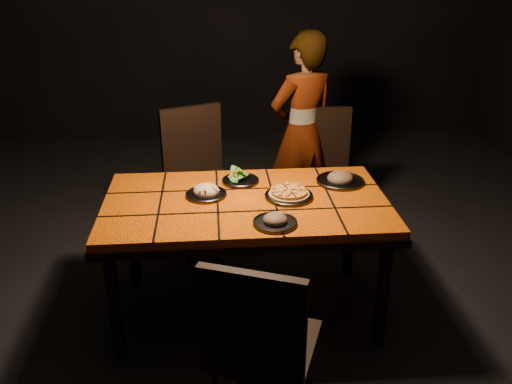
{
  "coord_description": "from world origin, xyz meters",
  "views": [
    {
      "loc": [
        -0.17,
        -2.77,
        2.05
      ],
      "look_at": [
        0.05,
        -0.05,
        0.82
      ],
      "focal_mm": 38.0,
      "sensor_mm": 36.0,
      "label": 1
    }
  ],
  "objects": [
    {
      "name": "diner",
      "position": [
        0.51,
        1.16,
        0.76
      ],
      "size": [
        0.66,
        0.57,
        1.53
      ],
      "primitive_type": "imported",
      "rotation": [
        0.0,
        0.0,
        3.57
      ],
      "color": "brown",
      "rests_on": "ground"
    },
    {
      "name": "dining_table",
      "position": [
        0.0,
        0.0,
        0.67
      ],
      "size": [
        1.62,
        0.92,
        0.75
      ],
      "color": "#FF6808",
      "rests_on": "ground"
    },
    {
      "name": "plate_mushroom_a",
      "position": [
        0.13,
        -0.31,
        0.77
      ],
      "size": [
        0.23,
        0.23,
        0.08
      ],
      "color": "#3A3A3F",
      "rests_on": "dining_table"
    },
    {
      "name": "plate_salad",
      "position": [
        -0.02,
        0.26,
        0.78
      ],
      "size": [
        0.23,
        0.23,
        0.07
      ],
      "color": "#3A3A3F",
      "rests_on": "dining_table"
    },
    {
      "name": "room_shell",
      "position": [
        0.0,
        0.0,
        1.5
      ],
      "size": [
        6.04,
        7.04,
        3.08
      ],
      "color": "black",
      "rests_on": "ground"
    },
    {
      "name": "plate_pizza",
      "position": [
        0.25,
        0.01,
        0.77
      ],
      "size": [
        0.28,
        0.28,
        0.04
      ],
      "color": "#3A3A3F",
      "rests_on": "dining_table"
    },
    {
      "name": "chair_far_right",
      "position": [
        0.66,
        1.04,
        0.55
      ],
      "size": [
        0.44,
        0.44,
        0.96
      ],
      "rotation": [
        0.0,
        0.0,
        -0.02
      ],
      "color": "black",
      "rests_on": "ground"
    },
    {
      "name": "plate_mushroom_b",
      "position": [
        0.59,
        0.2,
        0.77
      ],
      "size": [
        0.29,
        0.29,
        0.09
      ],
      "color": "#3A3A3F",
      "rests_on": "dining_table"
    },
    {
      "name": "chair_far_left",
      "position": [
        -0.29,
        0.92,
        0.58
      ],
      "size": [
        0.6,
        0.6,
        1.02
      ],
      "rotation": [
        0.0,
        0.0,
        0.4
      ],
      "color": "black",
      "rests_on": "ground"
    },
    {
      "name": "plate_pasta",
      "position": [
        -0.22,
        0.07,
        0.77
      ],
      "size": [
        0.24,
        0.24,
        0.08
      ],
      "color": "#3A3A3F",
      "rests_on": "dining_table"
    },
    {
      "name": "chair_near",
      "position": [
        -0.01,
        -0.98,
        0.55
      ],
      "size": [
        0.56,
        0.56,
        0.96
      ],
      "rotation": [
        0.0,
        0.0,
        2.77
      ],
      "color": "black",
      "rests_on": "ground"
    }
  ]
}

